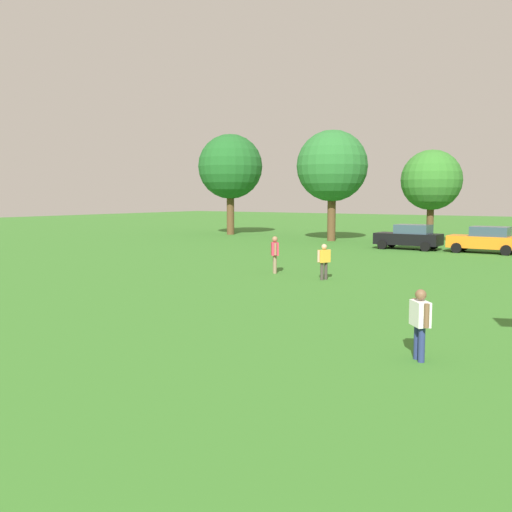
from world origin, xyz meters
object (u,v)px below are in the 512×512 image
parked_car_black_0 (409,237)px  adult_bystander (420,318)px  bystander_near_trees (275,251)px  tree_center (431,180)px  parked_car_orange_1 (486,240)px  tree_left (332,166)px  tree_far_left (230,167)px  bystander_midfield (324,259)px

parked_car_black_0 → adult_bystander: bearing=109.1°
bystander_near_trees → parked_car_black_0: 15.30m
adult_bystander → tree_center: bearing=-25.2°
parked_car_orange_1 → tree_left: bearing=-16.0°
bystander_near_trees → parked_car_black_0: bearing=138.9°
adult_bystander → tree_left: bearing=-12.3°
bystander_near_trees → tree_center: bearing=141.0°
tree_far_left → adult_bystander: bearing=-48.3°
tree_far_left → tree_center: tree_far_left is taller
bystander_midfield → tree_left: 22.29m
bystander_midfield → parked_car_black_0: 15.97m
parked_car_black_0 → tree_left: 9.92m
bystander_midfield → bystander_near_trees: bearing=98.0°
bystander_midfield → tree_center: bearing=25.9°
tree_left → adult_bystander: bearing=-60.7°
bystander_near_trees → tree_far_left: size_ratio=0.19×
parked_car_black_0 → bystander_near_trees: bearing=85.3°
bystander_midfield → tree_left: (-9.26, 19.64, 5.02)m
tree_center → bystander_near_trees: bearing=-92.6°
parked_car_orange_1 → bystander_near_trees: bearing=68.4°
bystander_near_trees → bystander_midfield: (2.88, -0.65, -0.11)m
bystander_near_trees → bystander_midfield: size_ratio=1.12×
adult_bystander → bystander_midfield: 12.14m
tree_center → tree_far_left: bearing=-179.7°
tree_center → parked_car_orange_1: bearing=-46.7°
adult_bystander → tree_far_left: tree_far_left is taller
adult_bystander → parked_car_black_0: 27.12m
parked_car_orange_1 → adult_bystander: bearing=98.8°
tree_far_left → tree_center: size_ratio=1.32×
tree_left → parked_car_black_0: bearing=-26.1°
parked_car_orange_1 → tree_left: (-12.50, 3.58, 5.08)m
parked_car_black_0 → tree_left: bearing=-26.1°
bystander_near_trees → tree_left: 20.63m
tree_center → parked_car_black_0: bearing=-86.8°
adult_bystander → tree_left: (-16.50, 29.39, 5.00)m
bystander_midfield → parked_car_black_0: bearing=26.5°
bystander_midfield → parked_car_orange_1: size_ratio=0.36×
parked_car_black_0 → tree_center: bearing=-86.8°
parked_car_black_0 → tree_left: size_ratio=0.49×
tree_far_left → tree_left: tree_far_left is taller
bystander_midfield → tree_center: (-1.94, 21.54, 3.85)m
tree_far_left → parked_car_orange_1: bearing=-12.7°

